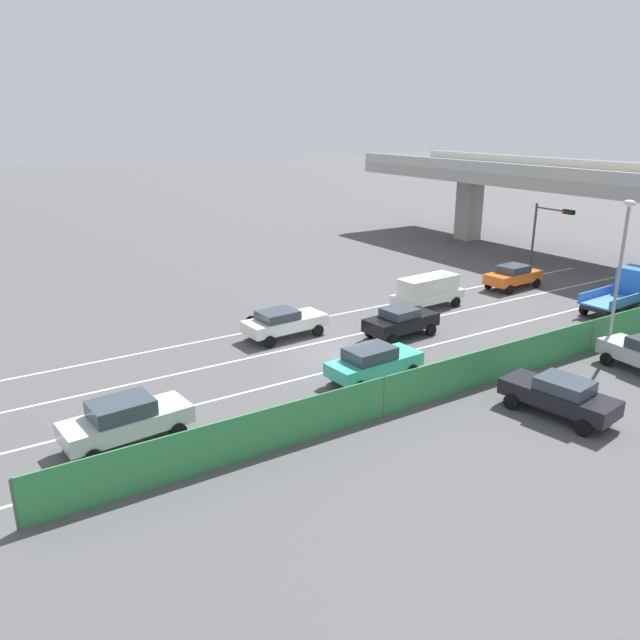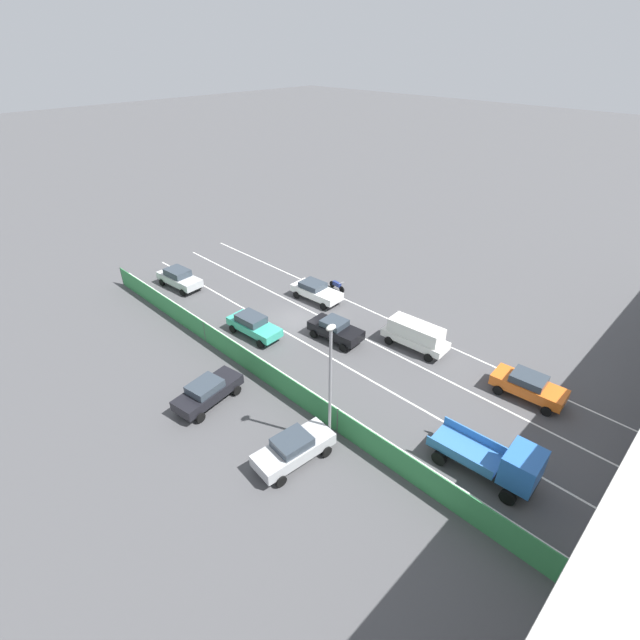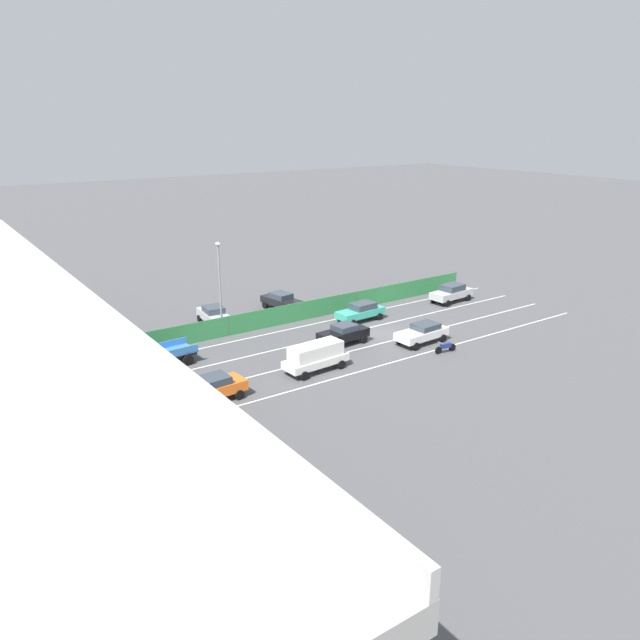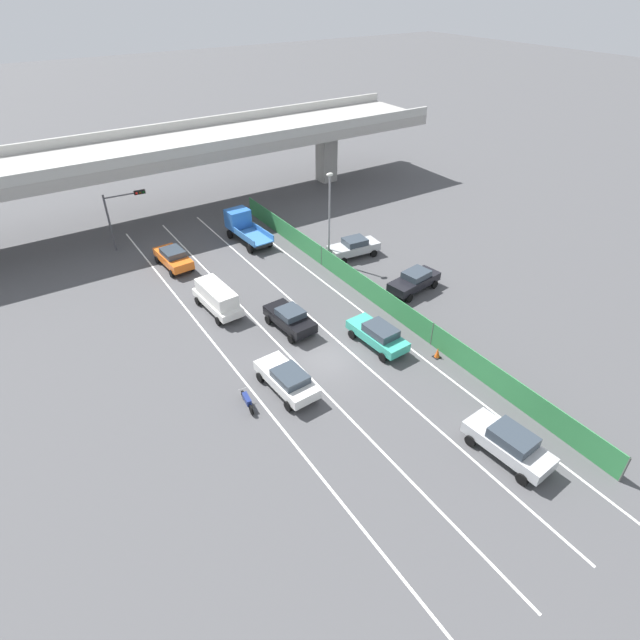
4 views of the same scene
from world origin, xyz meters
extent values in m
plane|color=#4C4C4F|center=(0.00, 0.00, 0.00)|extent=(300.00, 300.00, 0.00)
cube|color=silver|center=(-5.39, 4.18, 0.00)|extent=(0.14, 44.35, 0.01)
cube|color=silver|center=(-1.80, 4.18, 0.00)|extent=(0.14, 44.35, 0.01)
cube|color=silver|center=(1.80, 4.18, 0.00)|extent=(0.14, 44.35, 0.01)
cube|color=silver|center=(5.39, 4.18, 0.00)|extent=(0.14, 44.35, 0.01)
cube|color=#A09E99|center=(0.00, 28.35, 6.51)|extent=(59.33, 9.48, 1.01)
cube|color=#B2B2AD|center=(0.00, 23.80, 7.47)|extent=(59.33, 0.30, 0.90)
cube|color=#B2B2AD|center=(0.00, 32.90, 7.47)|extent=(59.33, 0.30, 0.90)
cube|color=#A09E99|center=(18.98, 28.35, 3.00)|extent=(1.86, 1.86, 6.01)
cube|color=#338447|center=(6.86, 4.18, 0.86)|extent=(0.06, 40.35, 1.72)
cylinder|color=#4C514C|center=(6.86, -16.00, 0.86)|extent=(0.10, 0.10, 1.72)
cylinder|color=#4C514C|center=(6.86, -2.55, 0.86)|extent=(0.10, 0.10, 1.72)
cylinder|color=#4C514C|center=(6.86, 10.90, 0.86)|extent=(0.10, 0.10, 1.72)
cylinder|color=#4C514C|center=(6.86, 24.35, 0.86)|extent=(0.10, 0.10, 1.72)
cube|color=white|center=(-3.56, -1.12, 0.79)|extent=(2.08, 4.67, 0.63)
cube|color=#333D47|center=(-3.53, -1.56, 1.34)|extent=(1.72, 2.11, 0.46)
cylinder|color=black|center=(-4.56, 0.38, 0.32)|extent=(0.26, 0.65, 0.64)
cylinder|color=black|center=(-2.73, 0.48, 0.32)|extent=(0.26, 0.65, 0.64)
cylinder|color=black|center=(-4.39, -2.72, 0.32)|extent=(0.26, 0.65, 0.64)
cylinder|color=black|center=(-2.56, -2.62, 0.32)|extent=(0.26, 0.65, 0.64)
cube|color=teal|center=(3.74, -0.59, 0.78)|extent=(1.98, 4.67, 0.61)
cube|color=#333D47|center=(3.76, -0.89, 1.36)|extent=(1.64, 2.26, 0.55)
cylinder|color=black|center=(2.79, 0.92, 0.32)|extent=(0.26, 0.65, 0.64)
cylinder|color=black|center=(4.51, 1.02, 0.32)|extent=(0.26, 0.65, 0.64)
cylinder|color=black|center=(2.97, -2.19, 0.32)|extent=(0.26, 0.65, 0.64)
cylinder|color=black|center=(4.69, -2.09, 0.32)|extent=(0.26, 0.65, 0.64)
cube|color=#B7BABC|center=(3.43, -11.77, 0.81)|extent=(2.17, 4.76, 0.67)
cube|color=#333D47|center=(3.44, -11.92, 1.44)|extent=(1.76, 2.31, 0.59)
cylinder|color=black|center=(2.40, -10.27, 0.32)|extent=(0.27, 0.66, 0.64)
cylinder|color=black|center=(4.19, -10.13, 0.32)|extent=(0.27, 0.66, 0.64)
cylinder|color=black|center=(2.66, -13.41, 0.32)|extent=(0.27, 0.66, 0.64)
cylinder|color=black|center=(4.45, -13.26, 0.32)|extent=(0.27, 0.66, 0.64)
cube|color=silver|center=(-3.45, 9.13, 0.76)|extent=(2.04, 4.99, 0.55)
cube|color=silver|center=(-3.45, 9.13, 1.53)|extent=(1.77, 4.10, 1.00)
cylinder|color=black|center=(-4.42, 10.73, 0.32)|extent=(0.26, 0.65, 0.64)
cylinder|color=black|center=(-2.68, 10.84, 0.32)|extent=(0.26, 0.65, 0.64)
cylinder|color=black|center=(-4.22, 7.41, 0.32)|extent=(0.26, 0.65, 0.64)
cylinder|color=black|center=(-2.48, 7.52, 0.32)|extent=(0.26, 0.65, 0.64)
cube|color=orange|center=(-3.81, 17.43, 0.82)|extent=(2.07, 4.54, 0.69)
cube|color=#333D47|center=(-3.80, 17.32, 1.41)|extent=(1.70, 2.12, 0.49)
cylinder|color=black|center=(-4.80, 18.87, 0.32)|extent=(0.26, 0.65, 0.64)
cylinder|color=black|center=(-3.01, 18.99, 0.32)|extent=(0.26, 0.65, 0.64)
cylinder|color=black|center=(-4.60, 15.87, 0.32)|extent=(0.26, 0.65, 0.64)
cylinder|color=black|center=(-2.82, 15.98, 0.32)|extent=(0.26, 0.65, 0.64)
cube|color=black|center=(-0.18, 4.24, 0.83)|extent=(2.07, 4.33, 0.70)
cube|color=#333D47|center=(-0.17, 4.11, 1.41)|extent=(1.68, 1.83, 0.46)
cylinder|color=black|center=(-1.17, 5.61, 0.32)|extent=(0.27, 0.65, 0.64)
cylinder|color=black|center=(0.60, 5.74, 0.32)|extent=(0.27, 0.65, 0.64)
cylinder|color=black|center=(-0.97, 2.75, 0.32)|extent=(0.27, 0.65, 0.64)
cylinder|color=black|center=(0.80, 2.88, 0.32)|extent=(0.27, 0.65, 0.64)
cube|color=black|center=(3.66, 18.19, 0.73)|extent=(1.93, 5.59, 0.25)
cube|color=blue|center=(3.55, 20.12, 1.70)|extent=(2.13, 1.76, 1.71)
cube|color=#3875BC|center=(3.71, 17.29, 0.90)|extent=(2.24, 3.81, 0.10)
cube|color=#3875BC|center=(2.73, 17.24, 1.17)|extent=(0.28, 3.70, 0.55)
cube|color=#3875BC|center=(4.69, 17.35, 1.17)|extent=(0.28, 3.70, 0.55)
cylinder|color=black|center=(2.54, 20.01, 0.40)|extent=(0.30, 0.81, 0.80)
cylinder|color=black|center=(4.58, 20.12, 0.40)|extent=(0.30, 0.81, 0.80)
cylinder|color=black|center=(2.74, 16.27, 0.40)|extent=(0.30, 0.81, 0.80)
cylinder|color=black|center=(4.78, 16.38, 0.40)|extent=(0.30, 0.81, 0.80)
cylinder|color=black|center=(-6.13, -0.49, 0.30)|extent=(0.17, 0.61, 0.60)
cylinder|color=black|center=(-6.29, -1.83, 0.30)|extent=(0.17, 0.61, 0.60)
cube|color=navy|center=(-6.21, -1.16, 0.58)|extent=(0.39, 0.94, 0.36)
cylinder|color=#B2B2B2|center=(-6.14, -0.60, 0.92)|extent=(0.60, 0.10, 0.03)
cube|color=black|center=(10.57, 3.42, 0.81)|extent=(4.71, 2.40, 0.65)
cube|color=#333D47|center=(10.76, 3.44, 1.38)|extent=(2.20, 1.81, 0.50)
cylinder|color=black|center=(9.19, 2.32, 0.32)|extent=(0.67, 0.31, 0.64)
cylinder|color=black|center=(8.93, 4.04, 0.32)|extent=(0.67, 0.31, 0.64)
cylinder|color=black|center=(12.22, 2.79, 0.32)|extent=(0.67, 0.31, 0.64)
cylinder|color=black|center=(11.95, 4.51, 0.32)|extent=(0.67, 0.31, 0.64)
cube|color=#B2B5B7|center=(10.05, 10.67, 0.83)|extent=(4.66, 2.18, 0.69)
cube|color=#333D47|center=(10.15, 10.66, 1.43)|extent=(2.04, 1.72, 0.52)
cylinder|color=black|center=(8.44, 9.94, 0.32)|extent=(0.66, 0.28, 0.64)
cylinder|color=black|center=(8.61, 11.69, 0.32)|extent=(0.66, 0.28, 0.64)
cylinder|color=black|center=(11.50, 9.65, 0.32)|extent=(0.66, 0.28, 0.64)
cylinder|color=black|center=(11.67, 11.40, 0.32)|extent=(0.66, 0.28, 0.64)
cylinder|color=#47474C|center=(-7.13, 23.34, 2.58)|extent=(0.18, 0.18, 5.16)
cylinder|color=#47474C|center=(-5.45, 23.24, 4.86)|extent=(3.36, 0.32, 0.12)
cube|color=black|center=(-4.11, 23.16, 4.86)|extent=(0.97, 0.34, 0.32)
sphere|color=red|center=(-4.42, 23.02, 4.86)|extent=(0.20, 0.20, 0.20)
sphere|color=#3B2806|center=(-4.12, 23.00, 4.86)|extent=(0.20, 0.20, 0.20)
sphere|color=black|center=(-3.82, 22.98, 4.86)|extent=(0.20, 0.20, 0.20)
cylinder|color=gray|center=(7.72, 11.08, 3.74)|extent=(0.16, 0.16, 7.48)
ellipsoid|color=silver|center=(7.72, 11.08, 7.66)|extent=(0.60, 0.36, 0.28)
cone|color=orange|center=(6.22, -3.80, 0.37)|extent=(0.36, 0.36, 0.73)
cube|color=black|center=(6.22, -3.80, 0.01)|extent=(0.47, 0.47, 0.03)
camera|label=1|loc=(24.56, -16.94, 11.46)|focal=35.04mm
camera|label=2|loc=(21.64, 23.96, 19.66)|focal=26.10mm
camera|label=3|loc=(-37.27, 32.14, 17.25)|focal=34.51mm
camera|label=4|loc=(-14.62, -21.72, 21.05)|focal=28.94mm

